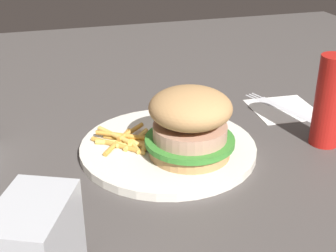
# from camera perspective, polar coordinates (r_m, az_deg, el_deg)

# --- Properties ---
(ground_plane) EXTENTS (1.60, 1.60, 0.00)m
(ground_plane) POSITION_cam_1_polar(r_m,az_deg,el_deg) (0.67, -1.92, -3.98)
(ground_plane) COLOR #47423F
(plate) EXTENTS (0.26, 0.26, 0.01)m
(plate) POSITION_cam_1_polar(r_m,az_deg,el_deg) (0.69, -0.00, -2.71)
(plate) COLOR silver
(plate) RESTS_ON ground_plane
(sandwich) EXTENTS (0.13, 0.13, 0.10)m
(sandwich) POSITION_cam_1_polar(r_m,az_deg,el_deg) (0.64, 2.74, 0.40)
(sandwich) COLOR tan
(sandwich) RESTS_ON plate
(fries_pile) EXTENTS (0.09, 0.09, 0.01)m
(fries_pile) POSITION_cam_1_polar(r_m,az_deg,el_deg) (0.69, -5.09, -1.77)
(fries_pile) COLOR #E5B251
(fries_pile) RESTS_ON plate
(napkin) EXTENTS (0.12, 0.12, 0.00)m
(napkin) POSITION_cam_1_polar(r_m,az_deg,el_deg) (0.85, 13.97, 2.06)
(napkin) COLOR white
(napkin) RESTS_ON ground_plane
(fork) EXTENTS (0.17, 0.07, 0.00)m
(fork) POSITION_cam_1_polar(r_m,az_deg,el_deg) (0.85, 13.91, 2.25)
(fork) COLOR silver
(fork) RESTS_ON napkin
(ketchup_bottle) EXTENTS (0.04, 0.04, 0.14)m
(ketchup_bottle) POSITION_cam_1_polar(r_m,az_deg,el_deg) (0.72, 19.24, 2.89)
(ketchup_bottle) COLOR #B21914
(ketchup_bottle) RESTS_ON ground_plane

